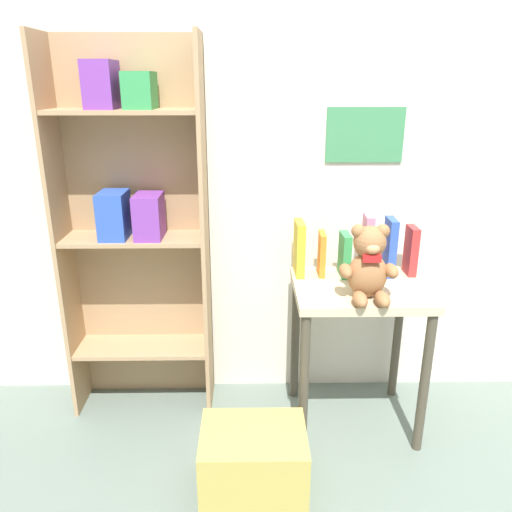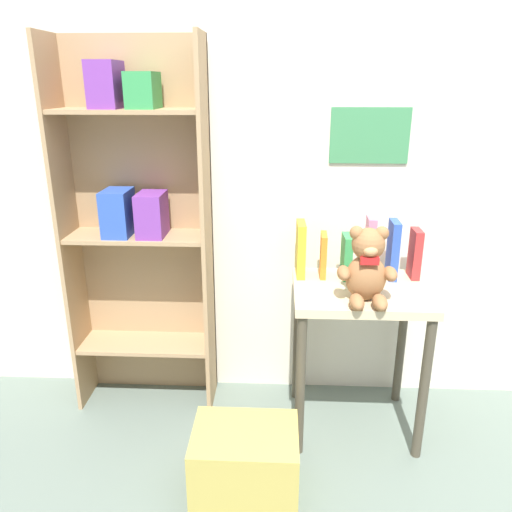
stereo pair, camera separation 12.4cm
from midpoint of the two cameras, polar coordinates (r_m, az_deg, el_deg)
wall_back at (r=2.28m, az=10.69°, el=13.21°), size 4.80×0.07×2.50m
bookshelf_side at (r=2.26m, az=-11.81°, el=4.55°), size 0.64×0.24×1.67m
display_table at (r=2.18m, az=13.25°, el=-6.55°), size 0.55×0.45×0.67m
teddy_bear at (r=1.96m, az=14.36°, el=-1.35°), size 0.23×0.21×0.30m
book_standing_yellow at (r=2.18m, az=6.76°, el=0.78°), size 0.04×0.14×0.24m
book_standing_orange at (r=2.19m, az=9.31°, el=0.08°), size 0.03×0.12×0.19m
book_standing_green at (r=2.19m, az=11.90°, el=-0.07°), size 0.04×0.12×0.19m
book_standing_pink at (r=2.21m, az=14.44°, el=0.93°), size 0.04×0.10×0.27m
book_standing_blue at (r=2.23m, az=16.94°, el=0.66°), size 0.04×0.12×0.25m
book_standing_red at (r=2.27m, az=19.23°, el=0.24°), size 0.04×0.10×0.21m
storage_bin at (r=2.01m, az=0.68°, el=-22.62°), size 0.39×0.29×0.28m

